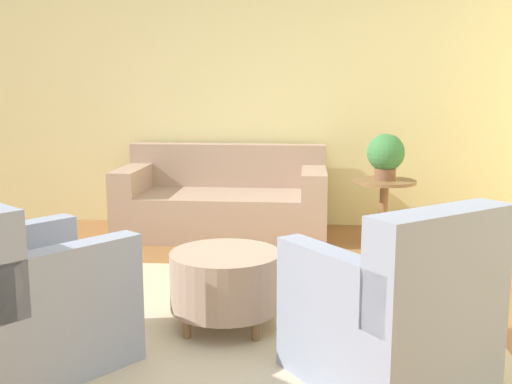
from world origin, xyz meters
TOP-DOWN VIEW (x-y plane):
  - ground_plane at (0.00, 0.00)m, footprint 16.00×16.00m
  - wall_back at (0.00, 2.87)m, footprint 9.63×0.12m
  - rug at (0.00, 0.00)m, footprint 3.32×2.38m
  - couch at (-0.33, 2.31)m, footprint 2.06×0.98m
  - armchair_left at (-0.96, -0.72)m, footprint 1.13×1.14m
  - armchair_right at (0.96, -0.72)m, footprint 1.13×1.14m
  - ottoman_table at (0.02, -0.08)m, footprint 0.69×0.69m
  - side_table at (1.24, 2.05)m, footprint 0.59×0.59m
  - potted_plant_on_side_table at (1.24, 2.05)m, footprint 0.35×0.35m

SIDE VIEW (x-z plane):
  - ground_plane at x=0.00m, z-range 0.00..0.00m
  - rug at x=0.00m, z-range 0.00..0.01m
  - ottoman_table at x=0.02m, z-range 0.07..0.54m
  - couch at x=-0.33m, z-range -0.12..0.77m
  - armchair_left at x=-0.96m, z-range -0.10..0.83m
  - armchair_right at x=0.96m, z-range -0.10..0.83m
  - side_table at x=1.24m, z-range 0.12..0.74m
  - potted_plant_on_side_table at x=1.24m, z-range 0.64..1.08m
  - wall_back at x=0.00m, z-range 0.00..2.80m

